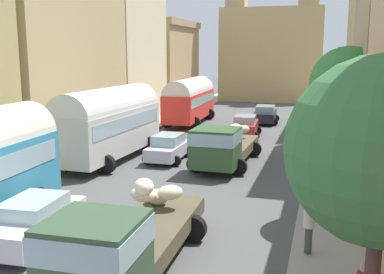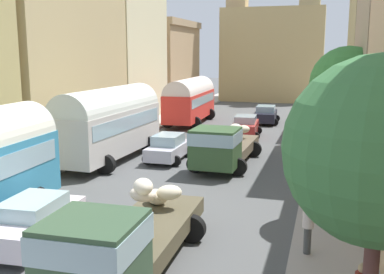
% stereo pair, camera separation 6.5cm
% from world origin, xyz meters
% --- Properties ---
extents(ground_plane, '(154.00, 154.00, 0.00)m').
position_xyz_m(ground_plane, '(0.00, 27.00, 0.00)').
color(ground_plane, '#505152').
extents(sidewalk_left, '(2.50, 70.00, 0.14)m').
position_xyz_m(sidewalk_left, '(-7.25, 27.00, 0.07)').
color(sidewalk_left, '#B1ACA2').
rests_on(sidewalk_left, ground).
extents(sidewalk_right, '(2.50, 70.00, 0.14)m').
position_xyz_m(sidewalk_right, '(7.25, 27.00, 0.07)').
color(sidewalk_right, '#A39A94').
rests_on(sidewalk_right, ground).
extents(building_left_2, '(6.38, 12.46, 11.48)m').
position_xyz_m(building_left_2, '(-11.40, 23.27, 5.77)').
color(building_left_2, tan).
rests_on(building_left_2, ground).
extents(building_left_3, '(5.25, 9.32, 13.84)m').
position_xyz_m(building_left_3, '(-11.12, 34.43, 6.92)').
color(building_left_3, beige).
rests_on(building_left_3, ground).
extents(building_left_4, '(5.38, 10.93, 9.59)m').
position_xyz_m(building_left_4, '(-10.95, 45.55, 4.83)').
color(building_left_4, tan).
rests_on(building_left_4, ground).
extents(building_right_3, '(4.74, 13.32, 12.39)m').
position_xyz_m(building_right_3, '(10.65, 37.26, 6.22)').
color(building_right_3, tan).
rests_on(building_right_3, ground).
extents(distant_church, '(12.48, 6.72, 19.89)m').
position_xyz_m(distant_church, '(0.00, 54.93, 6.62)').
color(distant_church, tan).
rests_on(distant_church, ground).
extents(parked_bus_1, '(3.52, 8.77, 4.16)m').
position_xyz_m(parked_bus_1, '(-4.84, 18.95, 2.29)').
color(parked_bus_1, silver).
rests_on(parked_bus_1, ground).
extents(parked_bus_2, '(3.46, 8.86, 3.90)m').
position_xyz_m(parked_bus_2, '(-4.44, 33.44, 2.14)').
color(parked_bus_2, red).
rests_on(parked_bus_2, ground).
extents(cargo_truck_0, '(3.15, 7.63, 2.44)m').
position_xyz_m(cargo_truck_0, '(1.89, 6.17, 1.26)').
color(cargo_truck_0, '#334F36').
rests_on(cargo_truck_0, ground).
extents(cargo_truck_1, '(3.23, 7.50, 2.38)m').
position_xyz_m(cargo_truck_1, '(1.68, 19.13, 1.25)').
color(cargo_truck_1, '#314F2B').
rests_on(cargo_truck_1, ground).
extents(car_0, '(2.45, 4.08, 1.57)m').
position_xyz_m(car_0, '(1.27, 28.47, 0.80)').
color(car_0, '#B22F2D').
rests_on(car_0, ground).
extents(car_1, '(2.46, 4.11, 1.54)m').
position_xyz_m(car_1, '(1.84, 35.34, 0.78)').
color(car_1, black).
rests_on(car_1, ground).
extents(car_2, '(2.48, 4.15, 1.51)m').
position_xyz_m(car_2, '(-1.99, 7.84, 0.77)').
color(car_2, white).
rests_on(car_2, ground).
extents(car_3, '(2.24, 3.75, 1.53)m').
position_xyz_m(car_3, '(-1.65, 19.85, 0.76)').
color(car_3, silver).
rests_on(car_3, ground).
extents(pedestrian_0, '(0.37, 0.37, 1.70)m').
position_xyz_m(pedestrian_0, '(6.72, 20.05, 0.98)').
color(pedestrian_0, '#78695B').
rests_on(pedestrian_0, ground).
extents(pedestrian_3, '(0.43, 0.43, 1.85)m').
position_xyz_m(pedestrian_3, '(7.67, 16.57, 1.07)').
color(pedestrian_3, '#1B3346').
rests_on(pedestrian_3, ground).
extents(pedestrian_4, '(0.45, 0.45, 1.71)m').
position_xyz_m(pedestrian_4, '(6.50, 9.26, 0.97)').
color(pedestrian_4, '#4A4B4C').
rests_on(pedestrian_4, ground).
extents(roadside_tree_0, '(3.86, 3.86, 6.11)m').
position_xyz_m(roadside_tree_0, '(7.90, 5.44, 4.17)').
color(roadside_tree_0, brown).
rests_on(roadside_tree_0, ground).
extents(roadside_tree_1, '(2.84, 2.84, 5.65)m').
position_xyz_m(roadside_tree_1, '(7.90, 12.69, 4.20)').
color(roadside_tree_1, brown).
rests_on(roadside_tree_1, ground).
extents(roadside_tree_2, '(4.10, 4.10, 6.45)m').
position_xyz_m(roadside_tree_2, '(7.90, 22.09, 4.39)').
color(roadside_tree_2, brown).
rests_on(roadside_tree_2, ground).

